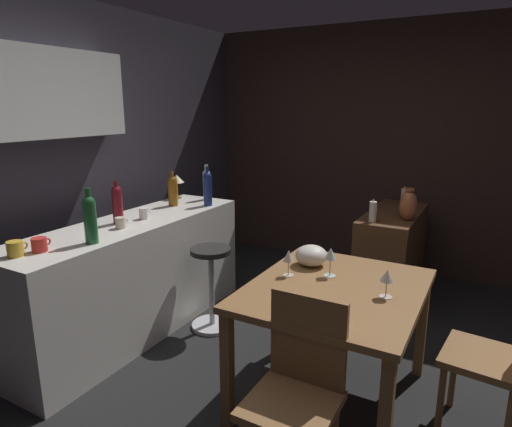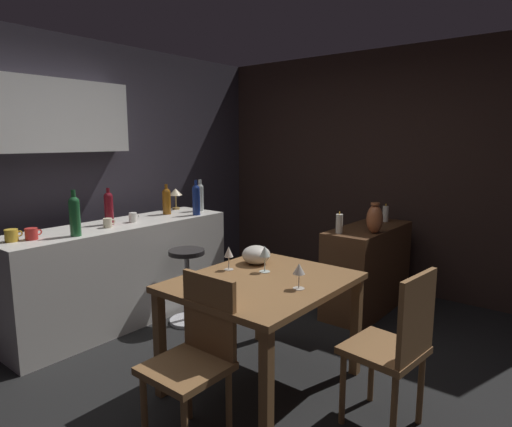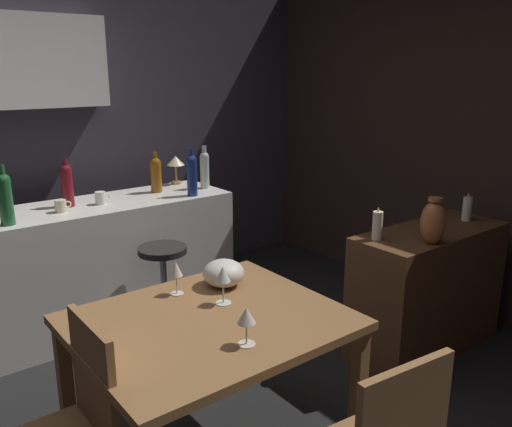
{
  "view_description": "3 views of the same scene",
  "coord_description": "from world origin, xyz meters",
  "px_view_note": "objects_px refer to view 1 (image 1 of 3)",
  "views": [
    {
      "loc": [
        -2.25,
        -1.0,
        1.77
      ],
      "look_at": [
        0.63,
        0.59,
        0.95
      ],
      "focal_mm": 30.84,
      "sensor_mm": 36.0,
      "label": 1
    },
    {
      "loc": [
        -2.11,
        -1.95,
        1.64
      ],
      "look_at": [
        0.76,
        0.35,
        1.02
      ],
      "focal_mm": 30.73,
      "sensor_mm": 36.0,
      "label": 2
    },
    {
      "loc": [
        -1.08,
        -2.07,
        1.8
      ],
      "look_at": [
        0.88,
        0.45,
        0.93
      ],
      "focal_mm": 37.19,
      "sensor_mm": 36.0,
      "label": 3
    }
  ],
  "objects_px": {
    "sideboard_cabinet": "(391,255)",
    "cup_red": "(39,245)",
    "counter_lamp": "(177,180)",
    "bar_stool": "(211,286)",
    "chair_by_doorway": "(500,353)",
    "wine_bottle_green": "(90,217)",
    "wine_glass_right": "(331,255)",
    "chair_near_window": "(297,387)",
    "wine_bottle_amber": "(173,190)",
    "pillar_candle_short": "(373,212)",
    "pillar_candle_tall": "(404,197)",
    "wine_bottle_ruby": "(117,203)",
    "wine_glass_left": "(289,257)",
    "wine_bottle_clear": "(207,183)",
    "dining_table": "(335,301)",
    "wine_glass_center": "(387,277)",
    "wine_bottle_cobalt": "(208,187)",
    "cup_mustard": "(15,249)",
    "vase_copper": "(408,205)",
    "cup_white": "(144,213)",
    "fruit_bowl": "(311,255)",
    "cup_cream": "(121,223)"
  },
  "relations": [
    {
      "from": "fruit_bowl",
      "to": "cup_red",
      "type": "height_order",
      "value": "cup_red"
    },
    {
      "from": "wine_glass_left",
      "to": "counter_lamp",
      "type": "height_order",
      "value": "counter_lamp"
    },
    {
      "from": "cup_mustard",
      "to": "cup_red",
      "type": "relative_size",
      "value": 1.02
    },
    {
      "from": "wine_glass_center",
      "to": "cup_mustard",
      "type": "xyz_separation_m",
      "value": [
        -0.84,
        1.97,
        0.09
      ]
    },
    {
      "from": "sideboard_cabinet",
      "to": "cup_red",
      "type": "bearing_deg",
      "value": 146.32
    },
    {
      "from": "dining_table",
      "to": "cup_cream",
      "type": "xyz_separation_m",
      "value": [
        -0.1,
        1.6,
        0.29
      ]
    },
    {
      "from": "sideboard_cabinet",
      "to": "pillar_candle_short",
      "type": "relative_size",
      "value": 5.6
    },
    {
      "from": "sideboard_cabinet",
      "to": "counter_lamp",
      "type": "height_order",
      "value": "counter_lamp"
    },
    {
      "from": "wine_bottle_amber",
      "to": "wine_bottle_ruby",
      "type": "bearing_deg",
      "value": -177.79
    },
    {
      "from": "wine_bottle_amber",
      "to": "pillar_candle_short",
      "type": "distance_m",
      "value": 1.73
    },
    {
      "from": "counter_lamp",
      "to": "pillar_candle_short",
      "type": "relative_size",
      "value": 1.16
    },
    {
      "from": "wine_glass_right",
      "to": "fruit_bowl",
      "type": "distance_m",
      "value": 0.22
    },
    {
      "from": "sideboard_cabinet",
      "to": "pillar_candle_tall",
      "type": "distance_m",
      "value": 0.61
    },
    {
      "from": "wine_glass_right",
      "to": "counter_lamp",
      "type": "distance_m",
      "value": 1.99
    },
    {
      "from": "chair_near_window",
      "to": "wine_bottle_amber",
      "type": "relative_size",
      "value": 3.01
    },
    {
      "from": "wine_bottle_cobalt",
      "to": "chair_near_window",
      "type": "bearing_deg",
      "value": -134.1
    },
    {
      "from": "wine_bottle_amber",
      "to": "wine_bottle_clear",
      "type": "height_order",
      "value": "wine_bottle_clear"
    },
    {
      "from": "wine_bottle_cobalt",
      "to": "pillar_candle_tall",
      "type": "relative_size",
      "value": 1.88
    },
    {
      "from": "counter_lamp",
      "to": "cup_mustard",
      "type": "bearing_deg",
      "value": -173.09
    },
    {
      "from": "wine_glass_left",
      "to": "pillar_candle_tall",
      "type": "bearing_deg",
      "value": -8.21
    },
    {
      "from": "pillar_candle_short",
      "to": "vase_copper",
      "type": "relative_size",
      "value": 0.72
    },
    {
      "from": "chair_near_window",
      "to": "wine_bottle_clear",
      "type": "distance_m",
      "value": 2.44
    },
    {
      "from": "sideboard_cabinet",
      "to": "bar_stool",
      "type": "relative_size",
      "value": 1.63
    },
    {
      "from": "pillar_candle_tall",
      "to": "wine_bottle_ruby",
      "type": "bearing_deg",
      "value": 140.79
    },
    {
      "from": "wine_bottle_amber",
      "to": "cup_red",
      "type": "distance_m",
      "value": 1.39
    },
    {
      "from": "bar_stool",
      "to": "cup_white",
      "type": "bearing_deg",
      "value": 112.51
    },
    {
      "from": "chair_by_doorway",
      "to": "wine_bottle_green",
      "type": "relative_size",
      "value": 2.61
    },
    {
      "from": "wine_glass_center",
      "to": "counter_lamp",
      "type": "height_order",
      "value": "counter_lamp"
    },
    {
      "from": "wine_glass_center",
      "to": "fruit_bowl",
      "type": "relative_size",
      "value": 0.77
    },
    {
      "from": "wine_glass_center",
      "to": "cup_cream",
      "type": "xyz_separation_m",
      "value": [
        -0.09,
        1.88,
        0.08
      ]
    },
    {
      "from": "bar_stool",
      "to": "cup_cream",
      "type": "bearing_deg",
      "value": 137.57
    },
    {
      "from": "wine_bottle_clear",
      "to": "vase_copper",
      "type": "xyz_separation_m",
      "value": [
        0.43,
        -1.75,
        -0.11
      ]
    },
    {
      "from": "wine_glass_right",
      "to": "wine_bottle_ruby",
      "type": "distance_m",
      "value": 1.64
    },
    {
      "from": "wine_bottle_ruby",
      "to": "pillar_candle_short",
      "type": "bearing_deg",
      "value": -51.21
    },
    {
      "from": "wine_glass_right",
      "to": "wine_bottle_green",
      "type": "relative_size",
      "value": 0.51
    },
    {
      "from": "chair_by_doorway",
      "to": "wine_glass_left",
      "type": "xyz_separation_m",
      "value": [
        -0.07,
        1.18,
        0.35
      ]
    },
    {
      "from": "wine_bottle_green",
      "to": "cup_white",
      "type": "xyz_separation_m",
      "value": [
        0.63,
        0.14,
        -0.13
      ]
    },
    {
      "from": "wine_glass_right",
      "to": "cup_red",
      "type": "relative_size",
      "value": 1.47
    },
    {
      "from": "wine_glass_left",
      "to": "wine_bottle_clear",
      "type": "xyz_separation_m",
      "value": [
        1.0,
        1.31,
        0.19
      ]
    },
    {
      "from": "wine_glass_center",
      "to": "wine_bottle_cobalt",
      "type": "relative_size",
      "value": 0.46
    },
    {
      "from": "wine_bottle_green",
      "to": "cup_red",
      "type": "xyz_separation_m",
      "value": [
        -0.27,
        0.14,
        -0.13
      ]
    },
    {
      "from": "bar_stool",
      "to": "cup_cream",
      "type": "distance_m",
      "value": 0.88
    },
    {
      "from": "cup_mustard",
      "to": "cup_white",
      "type": "xyz_separation_m",
      "value": [
        1.03,
        -0.05,
        -0.0
      ]
    },
    {
      "from": "dining_table",
      "to": "wine_bottle_clear",
      "type": "bearing_deg",
      "value": 57.88
    },
    {
      "from": "wine_bottle_ruby",
      "to": "cup_white",
      "type": "xyz_separation_m",
      "value": [
        0.19,
        -0.07,
        -0.11
      ]
    },
    {
      "from": "fruit_bowl",
      "to": "pillar_candle_short",
      "type": "bearing_deg",
      "value": -7.89
    },
    {
      "from": "sideboard_cabinet",
      "to": "counter_lamp",
      "type": "relative_size",
      "value": 4.85
    },
    {
      "from": "fruit_bowl",
      "to": "wine_bottle_amber",
      "type": "distance_m",
      "value": 1.55
    },
    {
      "from": "dining_table",
      "to": "wine_glass_center",
      "type": "relative_size",
      "value": 7.08
    },
    {
      "from": "wine_bottle_amber",
      "to": "cup_red",
      "type": "height_order",
      "value": "wine_bottle_amber"
    }
  ]
}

